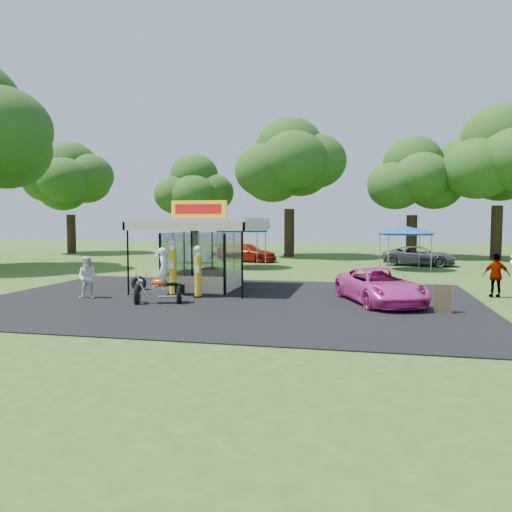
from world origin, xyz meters
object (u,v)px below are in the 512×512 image
Objects in this scene: bg_car_d at (419,256)px; tent_east at (405,230)px; bg_car_b at (247,253)px; tent_west at (241,227)px; kiosk_car at (217,275)px; spectator_east_b at (496,276)px; a_frame_sign at (443,299)px; gas_station_kiosk at (203,252)px; motorcycle at (162,281)px; bg_car_a at (184,254)px; gas_pump_left at (173,269)px; gas_pump_right at (198,273)px; spectator_west at (88,278)px; pink_sedan at (380,286)px.

tent_east is (-1.30, -3.41, 1.94)m from bg_car_d.
tent_west is (0.78, -5.05, 2.12)m from bg_car_b.
tent_west is at bearing 120.53° from bg_car_d.
kiosk_car is 17.50m from bg_car_d.
spectator_east_b is at bearing -98.41° from kiosk_car.
a_frame_sign is 0.21× the size of bg_car_d.
kiosk_car is at bearing 90.00° from gas_station_kiosk.
bg_car_d is (11.59, 19.82, -0.18)m from motorcycle.
bg_car_a is 1.02× the size of tent_east.
tent_east is at bearing 101.57° from a_frame_sign.
gas_station_kiosk reaches higher than gas_pump_left.
gas_pump_left is 0.56× the size of tent_west.
gas_pump_right reaches higher than spectator_east_b.
gas_station_kiosk is 16.42m from bg_car_b.
tent_east reaches higher than bg_car_b.
a_frame_sign reaches higher than kiosk_car.
tent_east is at bearing 57.36° from gas_pump_right.
spectator_west is 24.48m from bg_car_d.
a_frame_sign is at bearing -61.68° from pink_sedan.
pink_sedan is 2.80× the size of spectator_west.
kiosk_car is at bearing 97.60° from gas_pump_right.
gas_station_kiosk is 2.16× the size of gas_pump_left.
tent_west reaches higher than pink_sedan.
spectator_west is at bearing 147.63° from kiosk_car.
gas_station_kiosk is at bearing 103.94° from gas_pump_right.
a_frame_sign is 11.99m from kiosk_car.
gas_station_kiosk is 12.94m from spectator_east_b.
gas_station_kiosk reaches higher than bg_car_b.
spectator_east_b is 12.29m from tent_east.
gas_pump_right reaches higher than bg_car_b.
kiosk_car is at bearing 44.53° from spectator_west.
bg_car_b is at bearing 93.61° from gas_pump_left.
bg_car_d is 4.13m from tent_east.
a_frame_sign is at bearing -9.99° from gas_pump_left.
gas_pump_left reaches higher than bg_car_b.
bg_car_d is at bearing 40.73° from motorcycle.
a_frame_sign is 0.24× the size of tent_west.
spectator_west reaches higher than bg_car_a.
spectator_east_b is (12.91, -1.91, 0.46)m from kiosk_car.
pink_sedan is at bearing -178.96° from bg_car_d.
bg_car_a is (-2.55, 17.98, -0.19)m from spectator_west.
spectator_east_b is 15.31m from bg_car_d.
gas_pump_left is 0.59× the size of bg_car_a.
gas_station_kiosk is 1.08× the size of pink_sedan.
gas_pump_left is at bearing 11.66° from spectator_west.
gas_station_kiosk is at bearing -1.75° from spectator_east_b.
bg_car_b is 5.53m from tent_west.
tent_west is at bearing 96.72° from gas_pump_right.
bg_car_d is (3.27, 17.92, 0.02)m from pink_sedan.
gas_pump_left is at bearing -163.21° from bg_car_b.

